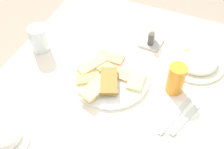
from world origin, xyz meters
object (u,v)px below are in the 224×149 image
(dining_table, at_px, (113,94))
(pide_platter, at_px, (109,77))
(fork, at_px, (175,115))
(drinking_glass, at_px, (39,39))
(paper_napkin, at_px, (180,118))
(spoon, at_px, (185,119))
(salad_plate_greens, at_px, (195,60))
(soda_can, at_px, (176,79))
(condiment_caddy, at_px, (151,40))

(dining_table, distance_m, pide_platter, 0.10)
(fork, bearing_deg, drinking_glass, -81.74)
(drinking_glass, relative_size, paper_napkin, 0.77)
(fork, xyz_separation_m, spoon, (0.00, 0.04, 0.00))
(pide_platter, bearing_deg, salad_plate_greens, 126.95)
(salad_plate_greens, bearing_deg, pide_platter, -53.05)
(salad_plate_greens, height_order, drinking_glass, drinking_glass)
(soda_can, bearing_deg, spoon, 32.45)
(soda_can, height_order, spoon, soda_can)
(dining_table, xyz_separation_m, fork, (0.07, 0.27, 0.09))
(condiment_caddy, bearing_deg, spoon, 35.00)
(dining_table, distance_m, salad_plate_greens, 0.37)
(drinking_glass, bearing_deg, pide_platter, 82.83)
(drinking_glass, height_order, paper_napkin, drinking_glass)
(fork, height_order, condiment_caddy, condiment_caddy)
(drinking_glass, relative_size, spoon, 0.66)
(soda_can, xyz_separation_m, paper_napkin, (0.12, 0.06, -0.06))
(pide_platter, bearing_deg, soda_can, 100.71)
(salad_plate_greens, bearing_deg, soda_can, -14.60)
(dining_table, relative_size, pide_platter, 3.45)
(dining_table, distance_m, drinking_glass, 0.39)
(salad_plate_greens, relative_size, fork, 1.21)
(soda_can, xyz_separation_m, drinking_glass, (0.00, -0.59, -0.00))
(pide_platter, height_order, condiment_caddy, condiment_caddy)
(salad_plate_greens, height_order, spoon, salad_plate_greens)
(paper_napkin, bearing_deg, pide_platter, -102.90)
(salad_plate_greens, height_order, condiment_caddy, condiment_caddy)
(drinking_glass, relative_size, condiment_caddy, 1.19)
(dining_table, height_order, fork, fork)
(paper_napkin, relative_size, spoon, 0.85)
(soda_can, xyz_separation_m, fork, (0.12, 0.04, -0.06))
(pide_platter, height_order, soda_can, soda_can)
(salad_plate_greens, distance_m, fork, 0.29)
(dining_table, relative_size, spoon, 6.22)
(paper_napkin, bearing_deg, salad_plate_greens, -177.87)
(condiment_caddy, bearing_deg, fork, 30.64)
(paper_napkin, height_order, condiment_caddy, condiment_caddy)
(fork, bearing_deg, soda_can, -143.56)
(dining_table, relative_size, paper_napkin, 7.33)
(paper_napkin, relative_size, fork, 0.74)
(dining_table, height_order, drinking_glass, drinking_glass)
(drinking_glass, bearing_deg, condiment_caddy, 117.24)
(fork, height_order, spoon, same)
(fork, distance_m, spoon, 0.04)
(salad_plate_greens, height_order, fork, salad_plate_greens)
(salad_plate_greens, bearing_deg, paper_napkin, 2.13)
(soda_can, height_order, drinking_glass, soda_can)
(dining_table, xyz_separation_m, salad_plate_greens, (-0.22, 0.28, 0.10))
(dining_table, height_order, spoon, spoon)
(drinking_glass, xyz_separation_m, spoon, (0.11, 0.66, -0.05))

